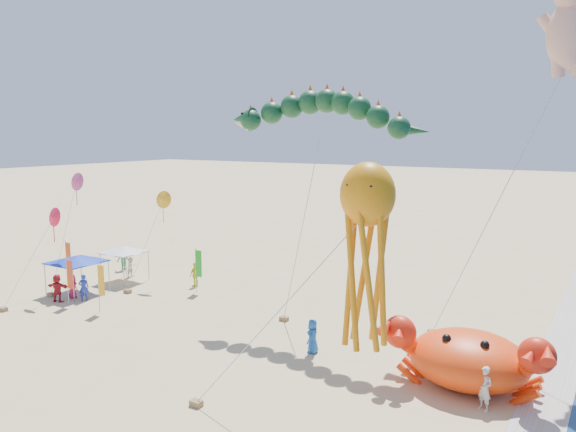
{
  "coord_description": "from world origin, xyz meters",
  "views": [
    {
      "loc": [
        14.34,
        -24.66,
        11.08
      ],
      "look_at": [
        -2.0,
        2.0,
        6.5
      ],
      "focal_mm": 35.0,
      "sensor_mm": 36.0,
      "label": 1
    }
  ],
  "objects_px": {
    "canopy_blue": "(76,259)",
    "octopus_kite": "(366,241)",
    "crab_inflatable": "(468,358)",
    "cherub_kite": "(571,23)",
    "canopy_white": "(124,250)",
    "dragon_kite": "(319,119)"
  },
  "relations": [
    {
      "from": "canopy_white",
      "to": "canopy_blue",
      "type": "bearing_deg",
      "value": -94.73
    },
    {
      "from": "canopy_blue",
      "to": "canopy_white",
      "type": "bearing_deg",
      "value": 85.27
    },
    {
      "from": "canopy_blue",
      "to": "octopus_kite",
      "type": "bearing_deg",
      "value": -15.37
    },
    {
      "from": "crab_inflatable",
      "to": "canopy_white",
      "type": "bearing_deg",
      "value": 169.77
    },
    {
      "from": "crab_inflatable",
      "to": "canopy_white",
      "type": "height_order",
      "value": "crab_inflatable"
    },
    {
      "from": "canopy_white",
      "to": "dragon_kite",
      "type": "bearing_deg",
      "value": -1.51
    },
    {
      "from": "crab_inflatable",
      "to": "octopus_kite",
      "type": "bearing_deg",
      "value": -111.27
    },
    {
      "from": "crab_inflatable",
      "to": "cherub_kite",
      "type": "distance_m",
      "value": 16.96
    },
    {
      "from": "octopus_kite",
      "to": "crab_inflatable",
      "type": "bearing_deg",
      "value": 68.73
    },
    {
      "from": "cherub_kite",
      "to": "canopy_white",
      "type": "height_order",
      "value": "cherub_kite"
    },
    {
      "from": "crab_inflatable",
      "to": "canopy_blue",
      "type": "relative_size",
      "value": 2.0
    },
    {
      "from": "dragon_kite",
      "to": "octopus_kite",
      "type": "distance_m",
      "value": 13.61
    },
    {
      "from": "cherub_kite",
      "to": "canopy_blue",
      "type": "height_order",
      "value": "cherub_kite"
    },
    {
      "from": "canopy_blue",
      "to": "canopy_white",
      "type": "relative_size",
      "value": 1.19
    },
    {
      "from": "canopy_white",
      "to": "octopus_kite",
      "type": "bearing_deg",
      "value": -23.92
    },
    {
      "from": "cherub_kite",
      "to": "canopy_blue",
      "type": "distance_m",
      "value": 33.28
    },
    {
      "from": "octopus_kite",
      "to": "canopy_white",
      "type": "height_order",
      "value": "octopus_kite"
    },
    {
      "from": "cherub_kite",
      "to": "crab_inflatable",
      "type": "bearing_deg",
      "value": -108.21
    },
    {
      "from": "canopy_white",
      "to": "crab_inflatable",
      "type": "bearing_deg",
      "value": -10.23
    },
    {
      "from": "cherub_kite",
      "to": "dragon_kite",
      "type": "bearing_deg",
      "value": -166.4
    },
    {
      "from": "cherub_kite",
      "to": "canopy_white",
      "type": "relative_size",
      "value": 6.31
    },
    {
      "from": "cherub_kite",
      "to": "canopy_white",
      "type": "distance_m",
      "value": 32.43
    }
  ]
}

